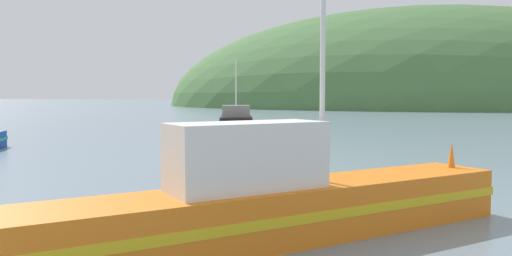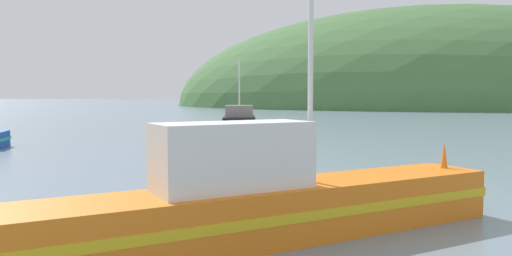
# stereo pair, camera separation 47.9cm
# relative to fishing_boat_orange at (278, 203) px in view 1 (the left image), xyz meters

# --- Properties ---
(hill_far_center) EXTENTS (142.20, 113.76, 53.76)m
(hill_far_center) POSITION_rel_fishing_boat_orange_xyz_m (13.52, 141.66, -0.84)
(hill_far_center) COLOR #47703D
(hill_far_center) RESTS_ON ground
(hill_far_left) EXTENTS (145.08, 116.06, 51.37)m
(hill_far_left) POSITION_rel_fishing_boat_orange_xyz_m (39.58, 143.28, -0.84)
(hill_far_left) COLOR #47703D
(hill_far_left) RESTS_ON ground
(fishing_boat_orange) EXTENTS (9.95, 9.49, 7.50)m
(fishing_boat_orange) POSITION_rel_fishing_boat_orange_xyz_m (0.00, 0.00, 0.00)
(fishing_boat_orange) COLOR orange
(fishing_boat_orange) RESTS_ON ground
(fishing_boat_black) EXTENTS (4.30, 7.30, 6.20)m
(fishing_boat_black) POSITION_rel_fishing_boat_orange_xyz_m (-9.16, 29.93, -0.00)
(fishing_boat_black) COLOR black
(fishing_boat_black) RESTS_ON ground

